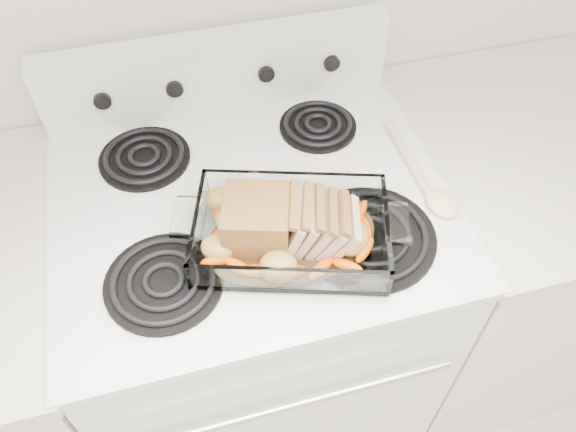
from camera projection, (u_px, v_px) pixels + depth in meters
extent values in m
cube|color=silver|center=(260.00, 317.00, 1.48)|extent=(0.76, 0.65, 0.92)
cylinder|color=silver|center=(298.00, 404.00, 1.04)|extent=(0.61, 0.02, 0.02)
cube|color=silver|center=(250.00, 200.00, 1.12)|extent=(0.78, 0.67, 0.02)
cube|color=silver|center=(218.00, 72.00, 1.22)|extent=(0.76, 0.06, 0.18)
cylinder|color=black|center=(164.00, 282.00, 0.98)|extent=(0.21, 0.21, 0.01)
cylinder|color=black|center=(369.00, 237.00, 1.04)|extent=(0.25, 0.25, 0.01)
cylinder|color=black|center=(145.00, 158.00, 1.18)|extent=(0.19, 0.19, 0.01)
cylinder|color=black|center=(318.00, 126.00, 1.24)|extent=(0.17, 0.17, 0.01)
cylinder|color=black|center=(102.00, 100.00, 1.16)|extent=(0.04, 0.02, 0.04)
cylinder|color=black|center=(174.00, 88.00, 1.19)|extent=(0.04, 0.02, 0.04)
cylinder|color=black|center=(266.00, 73.00, 1.22)|extent=(0.04, 0.02, 0.04)
cylinder|color=black|center=(331.00, 62.00, 1.25)|extent=(0.04, 0.02, 0.04)
cube|color=silver|center=(487.00, 264.00, 1.60)|extent=(0.55, 0.65, 0.90)
cube|color=beige|center=(544.00, 143.00, 1.24)|extent=(0.58, 0.68, 0.03)
cube|color=white|center=(291.00, 239.00, 1.03)|extent=(0.34, 0.23, 0.01)
cube|color=white|center=(308.00, 277.00, 0.93)|extent=(0.34, 0.01, 0.06)
cube|color=white|center=(276.00, 185.00, 1.07)|extent=(0.34, 0.01, 0.06)
cube|color=white|center=(198.00, 248.00, 0.97)|extent=(0.01, 0.23, 0.06)
cube|color=white|center=(379.00, 209.00, 1.03)|extent=(0.01, 0.23, 0.06)
cylinder|color=#362612|center=(291.00, 237.00, 1.02)|extent=(0.20, 0.20, 0.00)
cube|color=brown|center=(258.00, 229.00, 0.98)|extent=(0.12, 0.12, 0.09)
cube|color=tan|center=(294.00, 222.00, 0.99)|extent=(0.04, 0.11, 0.09)
cube|color=tan|center=(306.00, 220.00, 1.00)|extent=(0.05, 0.11, 0.08)
cube|color=tan|center=(318.00, 218.00, 1.00)|extent=(0.05, 0.11, 0.08)
cube|color=tan|center=(329.00, 217.00, 1.01)|extent=(0.05, 0.10, 0.08)
cube|color=tan|center=(341.00, 215.00, 1.01)|extent=(0.05, 0.10, 0.07)
ellipsoid|color=#DD5201|center=(216.00, 291.00, 0.94)|extent=(0.06, 0.02, 0.02)
ellipsoid|color=#DD5201|center=(369.00, 256.00, 0.99)|extent=(0.06, 0.02, 0.02)
ellipsoid|color=#DD5201|center=(372.00, 208.00, 1.06)|extent=(0.06, 0.02, 0.02)
ellipsoid|color=#DD5201|center=(197.00, 235.00, 1.02)|extent=(0.06, 0.02, 0.02)
ellipsoid|color=#A1783C|center=(193.00, 215.00, 1.03)|extent=(0.07, 0.06, 0.05)
ellipsoid|color=#A1783C|center=(289.00, 191.00, 1.07)|extent=(0.07, 0.06, 0.05)
ellipsoid|color=#A1783C|center=(364.00, 224.00, 1.01)|extent=(0.07, 0.06, 0.05)
cylinder|color=beige|center=(408.00, 158.00, 1.17)|extent=(0.02, 0.23, 0.02)
ellipsoid|color=beige|center=(442.00, 203.00, 1.09)|extent=(0.06, 0.08, 0.02)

